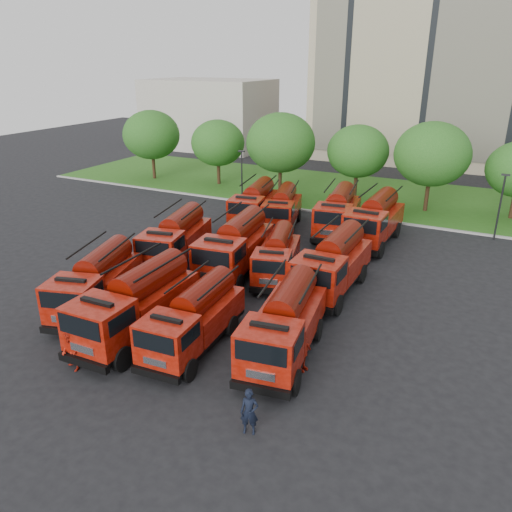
{
  "coord_description": "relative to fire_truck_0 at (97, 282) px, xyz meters",
  "views": [
    {
      "loc": [
        11.86,
        -23.31,
        13.08
      ],
      "look_at": [
        -0.82,
        1.89,
        1.8
      ],
      "focal_mm": 35.0,
      "sensor_mm": 36.0,
      "label": 1
    }
  ],
  "objects": [
    {
      "name": "fire_truck_7",
      "position": [
        10.81,
        8.07,
        0.11
      ],
      "size": [
        2.88,
        7.72,
        3.5
      ],
      "rotation": [
        0.0,
        0.0,
        -0.01
      ],
      "color": "black",
      "rests_on": "ground"
    },
    {
      "name": "fire_truck_2",
      "position": [
        6.94,
        -0.92,
        -0.1
      ],
      "size": [
        2.83,
        6.94,
        3.1
      ],
      "rotation": [
        0.0,
        0.0,
        0.06
      ],
      "color": "black",
      "rests_on": "ground"
    },
    {
      "name": "fire_truck_9",
      "position": [
        3.21,
        17.83,
        -0.08
      ],
      "size": [
        4.02,
        7.25,
        3.13
      ],
      "rotation": [
        0.0,
        0.0,
        0.26
      ],
      "color": "black",
      "rests_on": "ground"
    },
    {
      "name": "lamp_post_0",
      "position": [
        -2.94,
        22.3,
        1.24
      ],
      "size": [
        0.6,
        0.25,
        5.11
      ],
      "color": "black",
      "rests_on": "ground"
    },
    {
      "name": "tree_3",
      "position": [
        6.06,
        29.1,
        3.03
      ],
      "size": [
        5.88,
        5.88,
        7.19
      ],
      "color": "#382314",
      "rests_on": "ground"
    },
    {
      "name": "fire_truck_8",
      "position": [
        0.84,
        17.55,
        0.04
      ],
      "size": [
        3.84,
        7.73,
        3.37
      ],
      "rotation": [
        0.0,
        0.0,
        0.18
      ],
      "color": "black",
      "rests_on": "ground"
    },
    {
      "name": "curb",
      "position": [
        7.06,
        23.0,
        -1.59
      ],
      "size": [
        70.0,
        0.3,
        0.14
      ],
      "primitive_type": "cube",
      "color": "gray",
      "rests_on": "ground"
    },
    {
      "name": "fire_truck_1",
      "position": [
        3.78,
        -1.24,
        0.11
      ],
      "size": [
        2.97,
        7.78,
        3.51
      ],
      "rotation": [
        0.0,
        0.0,
        0.02
      ],
      "color": "black",
      "rests_on": "ground"
    },
    {
      "name": "lamp_post_1",
      "position": [
        19.06,
        22.3,
        1.24
      ],
      "size": [
        0.6,
        0.25,
        5.11
      ],
      "color": "black",
      "rests_on": "ground"
    },
    {
      "name": "fire_truck_10",
      "position": [
        7.81,
        18.2,
        0.11
      ],
      "size": [
        3.76,
        8.02,
        3.51
      ],
      "rotation": [
        0.0,
        0.0,
        0.15
      ],
      "color": "black",
      "rests_on": "ground"
    },
    {
      "name": "tree_4",
      "position": [
        13.06,
        27.6,
        3.56
      ],
      "size": [
        6.55,
        6.55,
        8.01
      ],
      "color": "#382314",
      "rests_on": "ground"
    },
    {
      "name": "firefighter_2",
      "position": [
        12.29,
        -0.4,
        -1.66
      ],
      "size": [
        0.9,
        1.18,
        1.77
      ],
      "primitive_type": "imported",
      "rotation": [
        0.0,
        0.0,
        1.24
      ],
      "color": "#A91B0D",
      "rests_on": "ground"
    },
    {
      "name": "tree_2",
      "position": [
        -0.94,
        26.6,
        3.7
      ],
      "size": [
        6.72,
        6.72,
        8.22
      ],
      "color": "#382314",
      "rests_on": "ground"
    },
    {
      "name": "firefighter_1",
      "position": [
        3.07,
        -4.97,
        -1.66
      ],
      "size": [
        1.05,
        0.82,
        1.9
      ],
      "primitive_type": "imported",
      "rotation": [
        0.0,
        0.0,
        -0.39
      ],
      "color": "#A91B0D",
      "rests_on": "ground"
    },
    {
      "name": "fire_truck_4",
      "position": [
        -0.09,
        7.61,
        0.05
      ],
      "size": [
        4.1,
        7.82,
        3.39
      ],
      "rotation": [
        0.0,
        0.0,
        0.22
      ],
      "color": "black",
      "rests_on": "ground"
    },
    {
      "name": "fire_truck_5",
      "position": [
        4.34,
        7.87,
        0.16
      ],
      "size": [
        3.69,
        8.18,
        3.6
      ],
      "rotation": [
        0.0,
        0.0,
        0.12
      ],
      "color": "black",
      "rests_on": "ground"
    },
    {
      "name": "firefighter_5",
      "position": [
        10.03,
        7.34,
        -1.66
      ],
      "size": [
        1.41,
        0.61,
        1.51
      ],
      "primitive_type": "imported",
      "rotation": [
        0.0,
        0.0,
        3.13
      ],
      "color": "#A91B0D",
      "rests_on": "ground"
    },
    {
      "name": "fire_truck_6",
      "position": [
        7.05,
        8.36,
        -0.18
      ],
      "size": [
        3.82,
        6.78,
        2.93
      ],
      "rotation": [
        0.0,
        0.0,
        0.27
      ],
      "color": "black",
      "rests_on": "ground"
    },
    {
      "name": "lawn",
      "position": [
        7.06,
        31.1,
        -1.6
      ],
      "size": [
        70.0,
        16.0,
        0.12
      ],
      "primitive_type": "cube",
      "color": "#245216",
      "rests_on": "ground"
    },
    {
      "name": "tree_0",
      "position": [
        -16.94,
        27.1,
        3.36
      ],
      "size": [
        6.3,
        6.3,
        7.7
      ],
      "color": "#382314",
      "rests_on": "ground"
    },
    {
      "name": "firefighter_4",
      "position": [
        1.93,
        6.28,
        -1.66
      ],
      "size": [
        0.92,
        0.81,
        1.58
      ],
      "primitive_type": "imported",
      "rotation": [
        0.0,
        0.0,
        2.65
      ],
      "color": "black",
      "rests_on": "ground"
    },
    {
      "name": "firefighter_3",
      "position": [
        10.5,
        1.36,
        -1.66
      ],
      "size": [
        1.26,
        0.96,
        1.74
      ],
      "primitive_type": "imported",
      "rotation": [
        0.0,
        0.0,
        3.53
      ],
      "color": "black",
      "rests_on": "ground"
    },
    {
      "name": "fire_truck_0",
      "position": [
        0.0,
        0.0,
        0.0
      ],
      "size": [
        4.38,
        7.63,
        3.29
      ],
      "rotation": [
        0.0,
        0.0,
        0.28
      ],
      "color": "black",
      "rests_on": "ground"
    },
    {
      "name": "fire_truck_11",
      "position": [
        10.88,
        17.47,
        0.15
      ],
      "size": [
        3.05,
        7.94,
        3.58
      ],
      "rotation": [
        0.0,
        0.0,
        -0.02
      ],
      "color": "black",
      "rests_on": "ground"
    },
    {
      "name": "tree_1",
      "position": [
        -8.94,
        28.1,
        2.89
      ],
      "size": [
        5.71,
        5.71,
        6.98
      ],
      "color": "#382314",
      "rests_on": "ground"
    },
    {
      "name": "ground",
      "position": [
        7.06,
        5.1,
        -1.66
      ],
      "size": [
        140.0,
        140.0,
        0.0
      ],
      "primitive_type": "plane",
      "color": "black",
      "rests_on": "ground"
    },
    {
      "name": "fire_truck_3",
      "position": [
        11.06,
        0.34,
        0.02
      ],
      "size": [
        3.54,
        7.61,
        3.34
      ],
      "rotation": [
        0.0,
        0.0,
        0.14
      ],
      "color": "black",
      "rests_on": "ground"
    },
    {
      "name": "side_building",
      "position": [
        -22.94,
        49.1,
        3.34
      ],
      "size": [
        18.0,
        12.0,
        10.0
      ],
      "primitive_type": "cube",
      "color": "#ACA599",
      "rests_on": "ground"
    },
    {
      "name": "apartment_building",
      "position": [
        9.06,
        53.04,
        10.84
      ],
      "size": [
        30.0,
        14.18,
        25.0
      ],
      "color": "tan",
      "rests_on": "ground"
    },
    {
      "name": "firefighter_0",
      "position": [
        12.01,
        -5.02,
        -1.66
      ],
      "size": [
        0.81,
        0.7,
        1.88
      ],
      "primitive_type": "imported",
      "rotation": [
        0.0,
        0.0,
        0.33
      ],
      "color": "black",
      "rests_on": "ground"
    }
  ]
}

